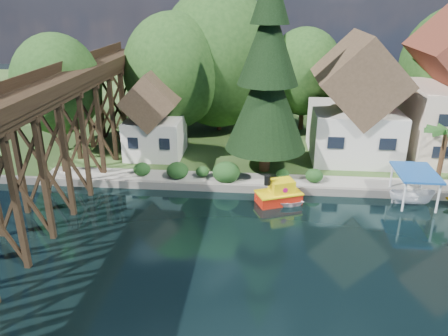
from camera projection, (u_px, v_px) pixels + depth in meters
The scene contains 14 objects.
ground at pixel (279, 249), 26.69m from camera, with size 140.00×140.00×0.00m, color black.
bank at pixel (272, 109), 58.02m from camera, with size 140.00×52.00×0.50m, color #2E4B1E.
seawall at pixel (328, 192), 33.64m from camera, with size 60.00×0.40×0.62m, color slate.
promenade at pixel (352, 183), 34.59m from camera, with size 50.00×2.60×0.06m, color gray.
trestle_bridge at pixel (53, 133), 30.82m from camera, with size 4.12×44.18×9.30m.
house_left at pixel (355, 106), 38.98m from camera, with size 7.64×8.64×11.02m.
shed at pixel (155, 120), 39.59m from camera, with size 5.09×5.40×7.85m.
bg_trees at pixel (287, 71), 43.53m from camera, with size 49.90×13.30×10.57m.
shrubs at pixel (219, 171), 35.17m from camera, with size 15.76×2.47×1.70m.
conifer at pixel (268, 77), 34.29m from camera, with size 6.67×6.67×16.42m.
palm_tree at pixel (446, 133), 33.70m from camera, with size 3.89×3.89×4.56m.
tugboat at pixel (279, 194), 32.31m from camera, with size 3.71×2.89×2.38m.
boat_white_a at pixel (281, 199), 32.33m from camera, with size 2.52×3.53×0.73m, color white.
boat_canopy at pixel (413, 190), 31.94m from camera, with size 3.29×4.09×2.61m.
Camera 1 is at (-1.26, -23.14, 14.53)m, focal length 35.00 mm.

